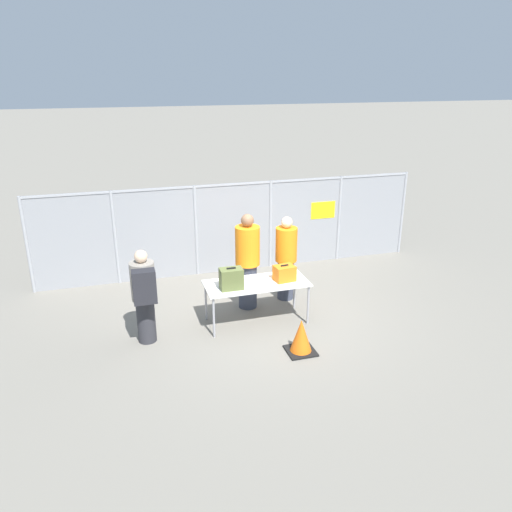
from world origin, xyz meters
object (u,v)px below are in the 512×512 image
(utility_trailer, at_px, (280,219))
(traffic_cone, at_px, (301,337))
(suitcase_orange, at_px, (284,273))
(traveler_hooded, at_px, (144,294))
(inspection_table, at_px, (257,286))
(security_worker_far, at_px, (286,257))
(security_worker_near, at_px, (248,260))
(suitcase_olive, at_px, (231,279))

(utility_trailer, bearing_deg, traffic_cone, -106.16)
(suitcase_orange, height_order, traveler_hooded, traveler_hooded)
(inspection_table, relative_size, traffic_cone, 3.19)
(security_worker_far, bearing_deg, security_worker_near, -6.83)
(suitcase_olive, bearing_deg, traveler_hooded, -177.19)
(traveler_hooded, height_order, security_worker_far, security_worker_far)
(utility_trailer, bearing_deg, traveler_hooded, -128.85)
(inspection_table, relative_size, suitcase_olive, 4.67)
(suitcase_olive, xyz_separation_m, traffic_cone, (0.88, -1.10, -0.69))
(security_worker_near, distance_m, traffic_cone, 2.02)
(suitcase_orange, xyz_separation_m, traffic_cone, (-0.12, -1.18, -0.64))
(utility_trailer, bearing_deg, security_worker_near, -116.57)
(suitcase_olive, relative_size, traffic_cone, 0.68)
(suitcase_olive, xyz_separation_m, suitcase_orange, (1.00, 0.08, -0.05))
(suitcase_olive, distance_m, suitcase_orange, 1.01)
(suitcase_olive, height_order, security_worker_far, security_worker_far)
(inspection_table, distance_m, security_worker_far, 1.18)
(traveler_hooded, xyz_separation_m, security_worker_far, (2.83, 0.99, -0.02))
(inspection_table, distance_m, utility_trailer, 5.45)
(traveler_hooded, relative_size, security_worker_far, 0.96)
(traveler_hooded, bearing_deg, utility_trailer, 27.86)
(utility_trailer, bearing_deg, suitcase_olive, -117.70)
(inspection_table, distance_m, suitcase_olive, 0.56)
(suitcase_orange, xyz_separation_m, security_worker_near, (-0.50, 0.68, 0.05))
(inspection_table, height_order, suitcase_olive, suitcase_olive)
(security_worker_near, bearing_deg, utility_trailer, -130.76)
(suitcase_orange, distance_m, utility_trailer, 5.31)
(security_worker_near, relative_size, traffic_cone, 3.22)
(security_worker_far, height_order, traffic_cone, security_worker_far)
(suitcase_olive, relative_size, traveler_hooded, 0.24)
(inspection_table, relative_size, traveler_hooded, 1.13)
(security_worker_near, height_order, traffic_cone, security_worker_near)
(security_worker_near, height_order, utility_trailer, security_worker_near)
(suitcase_orange, bearing_deg, inspection_table, 175.84)
(inspection_table, xyz_separation_m, traveler_hooded, (-1.98, -0.19, 0.19))
(suitcase_orange, bearing_deg, utility_trailer, 71.56)
(traveler_hooded, xyz_separation_m, traffic_cone, (2.37, -1.03, -0.63))
(suitcase_orange, height_order, traffic_cone, suitcase_orange)
(inspection_table, xyz_separation_m, security_worker_near, (0.02, 0.64, 0.25))
(suitcase_olive, bearing_deg, traffic_cone, -51.43)
(inspection_table, xyz_separation_m, suitcase_olive, (-0.49, -0.12, 0.24))
(traveler_hooded, xyz_separation_m, security_worker_near, (2.00, 0.83, 0.06))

